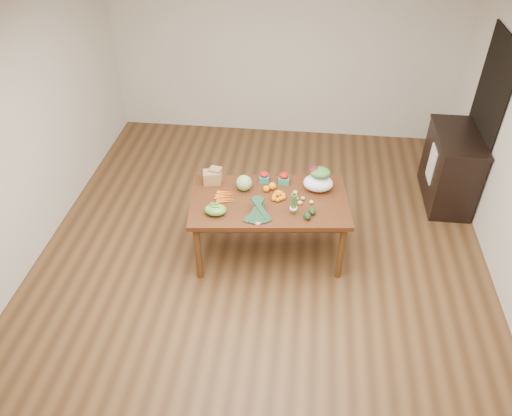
# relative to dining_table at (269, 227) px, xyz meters

# --- Properties ---
(floor) EXTENTS (6.00, 6.00, 0.00)m
(floor) POSITION_rel_dining_table_xyz_m (-0.07, -0.19, -0.38)
(floor) COLOR brown
(floor) RESTS_ON ground
(ceiling) EXTENTS (5.00, 6.00, 0.02)m
(ceiling) POSITION_rel_dining_table_xyz_m (-0.07, -0.19, 2.33)
(ceiling) COLOR white
(ceiling) RESTS_ON room_walls
(room_walls) EXTENTS (5.02, 6.02, 2.70)m
(room_walls) POSITION_rel_dining_table_xyz_m (-0.07, -0.19, 0.97)
(room_walls) COLOR beige
(room_walls) RESTS_ON floor
(dining_table) EXTENTS (1.74, 1.10, 0.75)m
(dining_table) POSITION_rel_dining_table_xyz_m (0.00, 0.00, 0.00)
(dining_table) COLOR #502612
(dining_table) RESTS_ON floor
(doorway_dark) EXTENTS (0.02, 1.00, 2.10)m
(doorway_dark) POSITION_rel_dining_table_xyz_m (2.41, 1.41, 0.68)
(doorway_dark) COLOR black
(doorway_dark) RESTS_ON floor
(cabinet) EXTENTS (0.52, 1.02, 0.94)m
(cabinet) POSITION_rel_dining_table_xyz_m (2.15, 1.28, 0.10)
(cabinet) COLOR black
(cabinet) RESTS_ON floor
(dish_towel) EXTENTS (0.02, 0.28, 0.45)m
(dish_towel) POSITION_rel_dining_table_xyz_m (1.89, 1.21, 0.18)
(dish_towel) COLOR white
(dish_towel) RESTS_ON cabinet
(paper_bag) EXTENTS (0.27, 0.23, 0.17)m
(paper_bag) POSITION_rel_dining_table_xyz_m (-0.65, 0.23, 0.46)
(paper_bag) COLOR #A37549
(paper_bag) RESTS_ON dining_table
(cabbage) EXTENTS (0.17, 0.17, 0.17)m
(cabbage) POSITION_rel_dining_table_xyz_m (-0.29, 0.15, 0.46)
(cabbage) COLOR #84B468
(cabbage) RESTS_ON dining_table
(strawberry_basket_a) EXTENTS (0.11, 0.11, 0.09)m
(strawberry_basket_a) POSITION_rel_dining_table_xyz_m (-0.09, 0.33, 0.42)
(strawberry_basket_a) COLOR red
(strawberry_basket_a) RESTS_ON dining_table
(strawberry_basket_b) EXTENTS (0.13, 0.13, 0.10)m
(strawberry_basket_b) POSITION_rel_dining_table_xyz_m (0.13, 0.32, 0.43)
(strawberry_basket_b) COLOR #B60E0C
(strawberry_basket_b) RESTS_ON dining_table
(orange_a) EXTENTS (0.07, 0.07, 0.07)m
(orange_a) POSITION_rel_dining_table_xyz_m (-0.05, 0.14, 0.41)
(orange_a) COLOR #FFA90F
(orange_a) RESTS_ON dining_table
(orange_b) EXTENTS (0.08, 0.08, 0.08)m
(orange_b) POSITION_rel_dining_table_xyz_m (0.01, 0.19, 0.42)
(orange_b) COLOR orange
(orange_b) RESTS_ON dining_table
(orange_c) EXTENTS (0.07, 0.07, 0.07)m
(orange_c) POSITION_rel_dining_table_xyz_m (0.09, 0.08, 0.41)
(orange_c) COLOR orange
(orange_c) RESTS_ON dining_table
(mandarin_cluster) EXTENTS (0.20, 0.20, 0.08)m
(mandarin_cluster) POSITION_rel_dining_table_xyz_m (0.09, 0.03, 0.42)
(mandarin_cluster) COLOR #DC620D
(mandarin_cluster) RESTS_ON dining_table
(carrots) EXTENTS (0.24, 0.24, 0.03)m
(carrots) POSITION_rel_dining_table_xyz_m (-0.46, -0.02, 0.39)
(carrots) COLOR orange
(carrots) RESTS_ON dining_table
(snap_pea_bag) EXTENTS (0.22, 0.17, 0.10)m
(snap_pea_bag) POSITION_rel_dining_table_xyz_m (-0.52, -0.30, 0.43)
(snap_pea_bag) COLOR #609C34
(snap_pea_bag) RESTS_ON dining_table
(kale_bunch) EXTENTS (0.36, 0.43, 0.16)m
(kale_bunch) POSITION_rel_dining_table_xyz_m (-0.08, -0.32, 0.45)
(kale_bunch) COLOR black
(kale_bunch) RESTS_ON dining_table
(asparagus_bundle) EXTENTS (0.09, 0.12, 0.26)m
(asparagus_bundle) POSITION_rel_dining_table_xyz_m (0.26, -0.20, 0.50)
(asparagus_bundle) COLOR olive
(asparagus_bundle) RESTS_ON dining_table
(potato_a) EXTENTS (0.05, 0.04, 0.04)m
(potato_a) POSITION_rel_dining_table_xyz_m (0.28, 0.02, 0.40)
(potato_a) COLOR tan
(potato_a) RESTS_ON dining_table
(potato_b) EXTENTS (0.05, 0.04, 0.04)m
(potato_b) POSITION_rel_dining_table_xyz_m (0.32, -0.04, 0.40)
(potato_b) COLOR #DAB07D
(potato_b) RESTS_ON dining_table
(potato_c) EXTENTS (0.05, 0.04, 0.04)m
(potato_c) POSITION_rel_dining_table_xyz_m (0.35, 0.04, 0.39)
(potato_c) COLOR tan
(potato_c) RESTS_ON dining_table
(potato_d) EXTENTS (0.05, 0.05, 0.04)m
(potato_d) POSITION_rel_dining_table_xyz_m (0.26, 0.13, 0.40)
(potato_d) COLOR tan
(potato_d) RESTS_ON dining_table
(potato_e) EXTENTS (0.05, 0.04, 0.04)m
(potato_e) POSITION_rel_dining_table_xyz_m (0.44, -0.02, 0.40)
(potato_e) COLOR tan
(potato_e) RESTS_ON dining_table
(avocado_a) EXTENTS (0.10, 0.12, 0.07)m
(avocado_a) POSITION_rel_dining_table_xyz_m (0.40, -0.27, 0.41)
(avocado_a) COLOR black
(avocado_a) RESTS_ON dining_table
(avocado_b) EXTENTS (0.10, 0.12, 0.07)m
(avocado_b) POSITION_rel_dining_table_xyz_m (0.45, -0.18, 0.41)
(avocado_b) COLOR black
(avocado_b) RESTS_ON dining_table
(salad_bag) EXTENTS (0.34, 0.27, 0.24)m
(salad_bag) POSITION_rel_dining_table_xyz_m (0.50, 0.23, 0.50)
(salad_bag) COLOR white
(salad_bag) RESTS_ON dining_table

